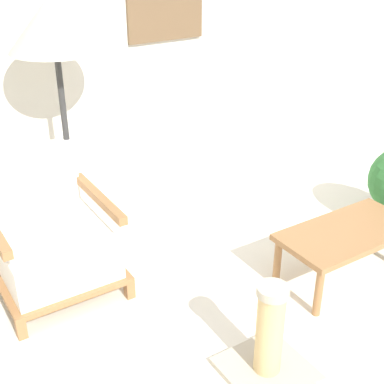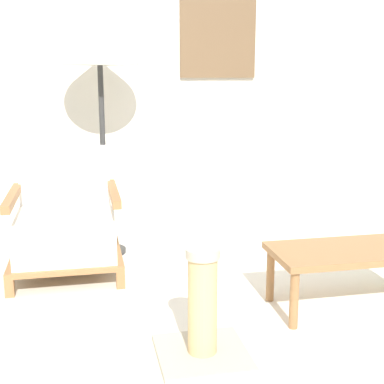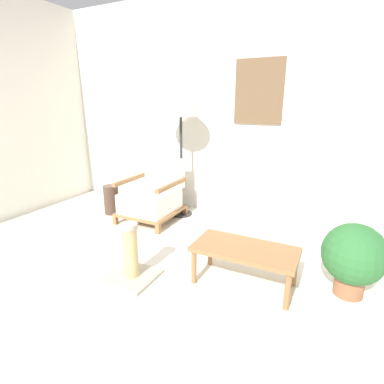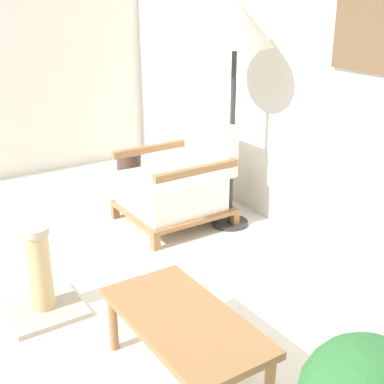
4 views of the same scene
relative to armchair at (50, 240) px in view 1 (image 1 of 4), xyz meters
name	(u,v)px [view 1 (image 1 of 4)]	position (x,y,z in m)	size (l,w,h in m)	color
wall_back	(111,19)	(0.75, 0.63, 1.06)	(8.00, 0.09, 2.70)	silver
armchair	(50,240)	(0.00, 0.00, 0.00)	(0.67, 0.71, 0.76)	olive
floor_lamp	(54,31)	(0.26, 0.29, 1.09)	(0.51, 0.51, 1.58)	#2D2D2D
coffee_table	(347,236)	(1.47, -0.87, 0.00)	(0.82, 0.41, 0.33)	olive
scratching_post	(268,344)	(0.60, -1.22, -0.11)	(0.39, 0.39, 0.50)	#B2A893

